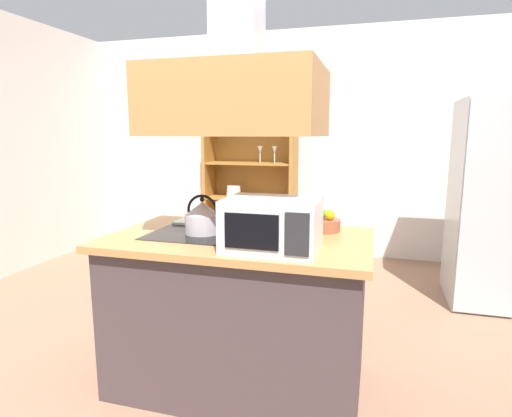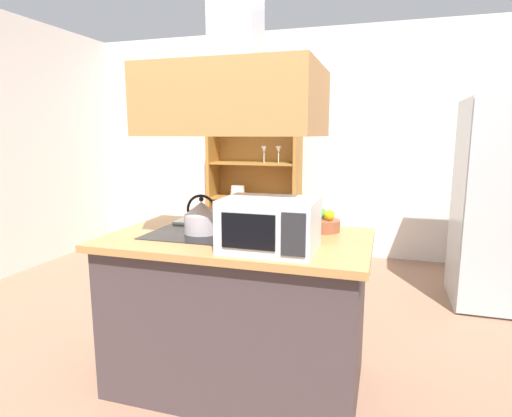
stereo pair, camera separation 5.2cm
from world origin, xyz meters
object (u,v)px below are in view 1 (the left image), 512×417
(refrigerator, at_px, (510,204))
(dish_cabinet, at_px, (251,192))
(fruit_bowl, at_px, (323,224))
(cutting_board, at_px, (204,221))
(kettle, at_px, (202,217))
(microwave, at_px, (272,225))

(refrigerator, height_order, dish_cabinet, refrigerator)
(fruit_bowl, bearing_deg, refrigerator, 47.19)
(dish_cabinet, relative_size, cutting_board, 5.08)
(dish_cabinet, xyz_separation_m, cutting_board, (0.43, -2.48, 0.15))
(refrigerator, relative_size, dish_cabinet, 1.02)
(dish_cabinet, xyz_separation_m, kettle, (0.54, -2.78, 0.24))
(refrigerator, distance_m, cutting_board, 2.64)
(refrigerator, relative_size, fruit_bowl, 8.47)
(dish_cabinet, xyz_separation_m, microwave, (1.01, -3.01, 0.27))
(kettle, height_order, fruit_bowl, kettle)
(kettle, distance_m, fruit_bowl, 0.72)
(cutting_board, bearing_deg, microwave, -41.72)
(refrigerator, xyz_separation_m, microwave, (-1.59, -2.02, 0.15))
(kettle, relative_size, microwave, 0.49)
(fruit_bowl, bearing_deg, kettle, -157.87)
(dish_cabinet, height_order, cutting_board, dish_cabinet)
(kettle, bearing_deg, fruit_bowl, 22.13)
(cutting_board, relative_size, fruit_bowl, 1.63)
(microwave, bearing_deg, dish_cabinet, 108.61)
(cutting_board, height_order, microwave, microwave)
(cutting_board, bearing_deg, fruit_bowl, -1.53)
(dish_cabinet, distance_m, microwave, 3.19)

